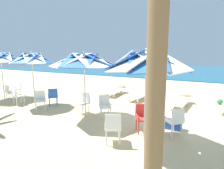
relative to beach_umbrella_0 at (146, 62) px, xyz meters
The scene contains 22 objects.
ground_plane 3.57m from the beach_umbrella_0, 87.60° to the left, with size 80.00×80.00×0.00m, color #D3B784.
sea 31.89m from the beach_umbrella_0, 89.79° to the left, with size 80.00×36.00×0.10m, color #19607F.
surf_foam 13.70m from the beach_umbrella_0, 89.50° to the left, with size 80.00×0.70×0.01m, color white.
beach_umbrella_0 is the anchor object (origin of this frame).
plastic_chair_0 1.97m from the beach_umbrella_0, 48.45° to the left, with size 0.63×0.63×0.87m.
plastic_chair_1 1.81m from the beach_umbrella_0, 115.91° to the left, with size 0.62×0.63×0.87m.
plastic_chair_2 1.92m from the beach_umbrella_0, 138.42° to the right, with size 0.61×0.62×0.87m.
beach_umbrella_1 2.72m from the beach_umbrella_0, 166.97° to the left, with size 2.55×2.55×2.56m.
plastic_chair_3 3.63m from the beach_umbrella_0, 162.07° to the left, with size 0.48×0.51×0.87m.
plastic_chair_4 2.84m from the beach_umbrella_0, 152.75° to the left, with size 0.63×0.63×0.87m.
beach_umbrella_2 5.89m from the beach_umbrella_0, behind, with size 2.03×2.03×2.63m.
plastic_chair_5 5.43m from the beach_umbrella_0, 168.27° to the left, with size 0.63×0.62×0.87m.
plastic_chair_6 6.93m from the beach_umbrella_0, behind, with size 0.50×0.52×0.87m.
plastic_chair_7 5.24m from the beach_umbrella_0, behind, with size 0.63×0.62×0.87m.
beach_umbrella_3 8.73m from the beach_umbrella_0, behind, with size 2.40×2.40×2.70m.
plastic_chair_8 8.07m from the beach_umbrella_0, behind, with size 0.50×0.52×0.87m.
plastic_chair_9 9.04m from the beach_umbrella_0, behind, with size 0.60×0.62×0.87m.
sun_lounger_1 4.65m from the beach_umbrella_0, 86.72° to the left, with size 0.73×2.17×0.62m.
sun_lounger_2 5.28m from the beach_umbrella_0, 112.69° to the left, with size 0.89×2.21×0.62m.
sun_lounger_3 6.40m from the beach_umbrella_0, 127.71° to the left, with size 0.85×2.20×0.62m.
cooler_box 2.42m from the beach_umbrella_0, 67.94° to the left, with size 0.50×0.34×0.40m.
beach_ball 6.26m from the beach_umbrella_0, 71.50° to the left, with size 0.27×0.27×0.27m, color #2D8C4C.
Camera 1 is at (1.44, -7.10, 2.29)m, focal length 27.15 mm.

